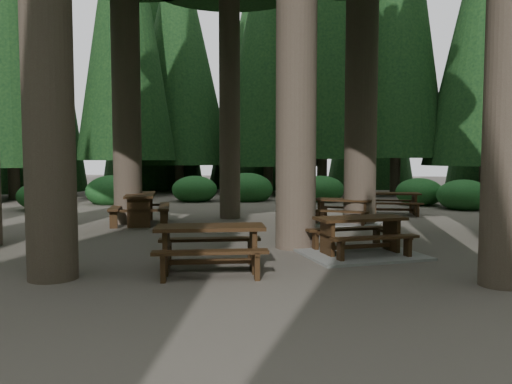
# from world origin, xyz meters

# --- Properties ---
(ground) EXTENTS (80.00, 80.00, 0.00)m
(ground) POSITION_xyz_m (0.00, 0.00, 0.00)
(ground) COLOR #585048
(ground) RESTS_ON ground
(picnic_table_a) EXTENTS (2.74, 2.54, 0.74)m
(picnic_table_a) POSITION_xyz_m (2.08, -0.44, 0.25)
(picnic_table_a) COLOR gray
(picnic_table_a) RESTS_ON ground
(picnic_table_b) EXTENTS (2.11, 2.36, 0.86)m
(picnic_table_b) POSITION_xyz_m (-3.76, 3.31, 0.57)
(picnic_table_b) COLOR black
(picnic_table_b) RESTS_ON ground
(picnic_table_c) EXTENTS (2.43, 2.17, 0.71)m
(picnic_table_c) POSITION_xyz_m (1.94, 4.13, 0.23)
(picnic_table_c) COLOR gray
(picnic_table_c) RESTS_ON ground
(picnic_table_d) EXTENTS (1.70, 1.38, 0.72)m
(picnic_table_d) POSITION_xyz_m (3.67, 6.62, 0.48)
(picnic_table_d) COLOR black
(picnic_table_d) RESTS_ON ground
(picnic_table_e) EXTENTS (2.07, 1.81, 0.77)m
(picnic_table_e) POSITION_xyz_m (-0.47, -2.23, 0.51)
(picnic_table_e) COLOR black
(picnic_table_e) RESTS_ON ground
(shrub_ring) EXTENTS (23.86, 24.64, 1.49)m
(shrub_ring) POSITION_xyz_m (0.70, 0.75, 0.40)
(shrub_ring) COLOR #1F5B24
(shrub_ring) RESTS_ON ground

